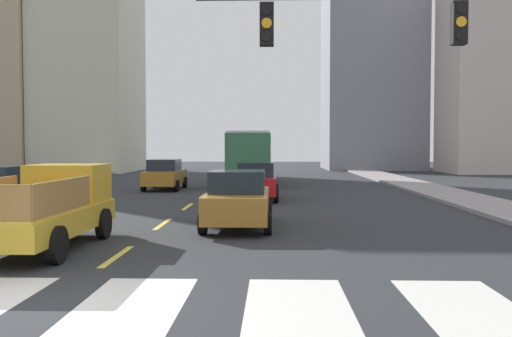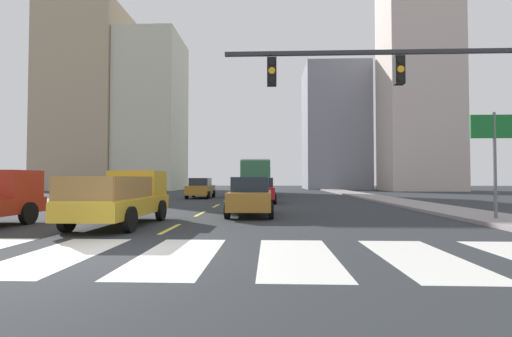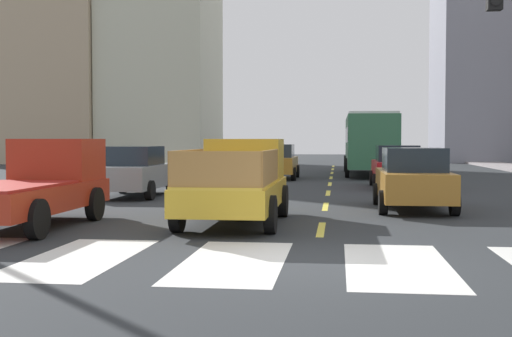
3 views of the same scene
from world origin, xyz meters
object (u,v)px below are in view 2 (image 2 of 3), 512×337
Objects in this scene: city_bus at (257,176)px; sedan_near_right at (251,196)px; sedan_far at (201,188)px; traffic_signal_gantry at (440,91)px; sedan_near_left at (261,190)px; pickup_stakebed at (125,198)px; direction_sign_green at (494,142)px; sedan_mid at (93,193)px.

sedan_near_right is at bearing -90.86° from city_bus.
city_bus reaches higher than sedan_near_right.
sedan_far is (-5.07, 14.26, 0.00)m from sedan_near_right.
sedan_near_left is at bearing 111.80° from traffic_signal_gantry.
traffic_signal_gantry reaches higher than city_bus.
pickup_stakebed is 17.48m from sedan_far.
sedan_near_left is 0.46× the size of traffic_signal_gantry.
pickup_stakebed reaches higher than sedan_near_right.
traffic_signal_gantry reaches higher than direction_sign_green.
pickup_stakebed is 0.48× the size of city_bus.
city_bus is 6.68m from sedan_far.
sedan_near_left is at bearing 130.71° from direction_sign_green.
sedan_far is 21.94m from direction_sign_green.
traffic_signal_gantry is at bearing -41.25° from sedan_near_right.
pickup_stakebed is 22.46m from city_bus.
city_bus reaches higher than pickup_stakebed.
traffic_signal_gantry is at bearing -137.21° from direction_sign_green.
traffic_signal_gantry is 5.01m from direction_sign_green.
traffic_signal_gantry is at bearing -58.81° from sedan_far.
pickup_stakebed is at bearing 168.07° from traffic_signal_gantry.
city_bus is at bearing 115.02° from direction_sign_green.
city_bus is at bearing 93.53° from sedan_near_left.
sedan_far is at bearing -137.64° from city_bus.
sedan_near_left is at bearing 70.97° from pickup_stakebed.
sedan_far is 22.72m from traffic_signal_gantry.
sedan_near_right is at bearing -91.85° from sedan_near_left.
traffic_signal_gantry is at bearing -30.21° from sedan_mid.
city_bus is at bearing 61.28° from sedan_mid.
pickup_stakebed is at bearing -102.35° from city_bus.
sedan_near_right is 9.89m from direction_sign_green.
sedan_mid is at bearing 160.93° from sedan_near_right.
pickup_stakebed reaches higher than sedan_near_left.
sedan_mid is 10.60m from sedan_near_left.
city_bus reaches higher than sedan_mid.
city_bus is 10.39m from sedan_near_left.
direction_sign_green is at bearing 42.79° from traffic_signal_gantry.
direction_sign_green is (3.57, 3.30, -1.19)m from traffic_signal_gantry.
direction_sign_green is (14.49, -16.34, 2.17)m from sedan_far.
city_bus is 25.12m from traffic_signal_gantry.
sedan_mid is (-4.54, 6.54, -0.08)m from pickup_stakebed.
sedan_near_left is 1.00× the size of sedan_far.
sedan_far is (-5.35, 5.71, 0.00)m from sedan_near_left.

